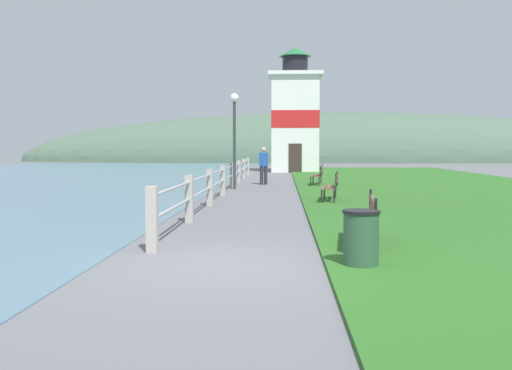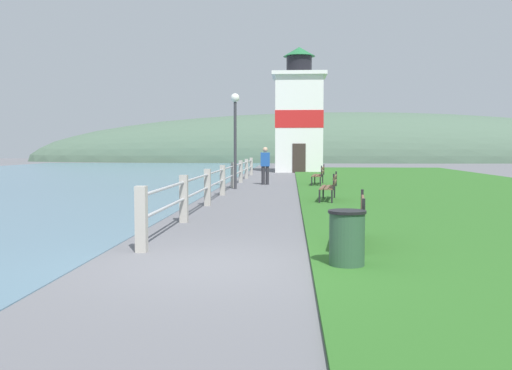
% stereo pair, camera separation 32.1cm
% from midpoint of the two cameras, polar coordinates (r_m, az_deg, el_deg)
% --- Properties ---
extents(ground_plane, '(160.00, 160.00, 0.00)m').
position_cam_midpoint_polar(ground_plane, '(8.42, -3.19, -8.05)').
color(ground_plane, slate).
extents(grass_verge, '(12.00, 48.00, 0.06)m').
position_cam_midpoint_polar(grass_verge, '(25.10, 18.39, -0.30)').
color(grass_verge, '#2D6623').
rests_on(grass_verge, ground_plane).
extents(seawall_railing, '(0.18, 26.38, 1.09)m').
position_cam_midpoint_polar(seawall_railing, '(22.43, -2.39, 0.95)').
color(seawall_railing, '#A8A399').
rests_on(seawall_railing, ground_plane).
extents(park_bench_near, '(0.69, 2.04, 0.94)m').
position_cam_midpoint_polar(park_bench_near, '(9.97, 10.70, -3.12)').
color(park_bench_near, brown).
rests_on(park_bench_near, ground_plane).
extents(park_bench_midway, '(0.68, 1.87, 0.94)m').
position_cam_midpoint_polar(park_bench_midway, '(18.14, 7.94, -0.02)').
color(park_bench_midway, brown).
rests_on(park_bench_midway, ground_plane).
extents(park_bench_far, '(0.69, 2.03, 0.94)m').
position_cam_midpoint_polar(park_bench_far, '(25.86, 6.72, 1.12)').
color(park_bench_far, brown).
rests_on(park_bench_far, ground_plane).
extents(lighthouse, '(3.76, 3.76, 8.80)m').
position_cam_midpoint_polar(lighthouse, '(40.82, 4.54, 6.76)').
color(lighthouse, white).
rests_on(lighthouse, ground_plane).
extents(person_strolling, '(0.43, 0.25, 1.75)m').
position_cam_midpoint_polar(person_strolling, '(26.53, 1.28, 2.09)').
color(person_strolling, '#28282D').
rests_on(person_strolling, ground_plane).
extents(trash_bin, '(0.54, 0.54, 0.84)m').
position_cam_midpoint_polar(trash_bin, '(8.22, 10.19, -5.40)').
color(trash_bin, '#2D5138').
rests_on(trash_bin, ground_plane).
extents(lamp_post, '(0.36, 0.36, 3.96)m').
position_cam_midpoint_polar(lamp_post, '(23.73, -1.71, 6.21)').
color(lamp_post, '#333338').
rests_on(lamp_post, ground_plane).
extents(distant_hillside, '(80.00, 16.00, 12.00)m').
position_cam_midpoint_polar(distant_hillside, '(70.56, 9.21, 2.32)').
color(distant_hillside, '#4C6651').
rests_on(distant_hillside, ground_plane).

